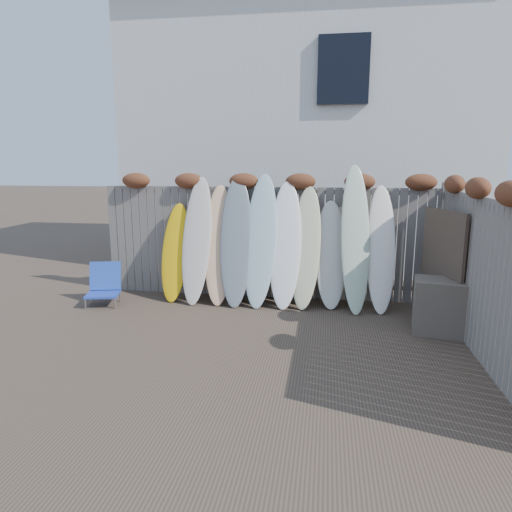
# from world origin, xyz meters

# --- Properties ---
(ground) EXTENTS (80.00, 80.00, 0.00)m
(ground) POSITION_xyz_m (0.00, 0.00, 0.00)
(ground) COLOR #493A2D
(back_fence) EXTENTS (6.05, 0.28, 2.24)m
(back_fence) POSITION_xyz_m (0.06, 2.39, 1.18)
(back_fence) COLOR slate
(back_fence) RESTS_ON ground
(right_fence) EXTENTS (0.28, 4.40, 2.24)m
(right_fence) POSITION_xyz_m (2.99, 0.25, 1.14)
(right_fence) COLOR slate
(right_fence) RESTS_ON ground
(house) EXTENTS (8.50, 5.50, 6.33)m
(house) POSITION_xyz_m (0.50, 6.50, 3.20)
(house) COLOR silver
(house) RESTS_ON ground
(beach_chair) EXTENTS (0.65, 0.68, 0.71)m
(beach_chair) POSITION_xyz_m (-2.73, 1.54, 0.33)
(beach_chair) COLOR #223CAB
(beach_chair) RESTS_ON ground
(wooden_crate) EXTENTS (0.75, 0.66, 0.79)m
(wooden_crate) POSITION_xyz_m (2.69, 0.96, 0.39)
(wooden_crate) COLOR #443A33
(wooden_crate) RESTS_ON ground
(lattice_panel) EXTENTS (0.35, 1.14, 1.74)m
(lattice_panel) POSITION_xyz_m (2.78, 1.33, 0.87)
(lattice_panel) COLOR #423628
(lattice_panel) RESTS_ON ground
(surfboard_0) EXTENTS (0.55, 0.66, 1.72)m
(surfboard_0) POSITION_xyz_m (-1.58, 2.00, 0.86)
(surfboard_0) COLOR #FFBD07
(surfboard_0) RESTS_ON ground
(surfboard_1) EXTENTS (0.56, 0.80, 2.19)m
(surfboard_1) POSITION_xyz_m (-1.17, 1.96, 1.09)
(surfboard_1) COLOR beige
(surfboard_1) RESTS_ON ground
(surfboard_2) EXTENTS (0.57, 0.77, 2.04)m
(surfboard_2) POSITION_xyz_m (-0.78, 1.98, 1.02)
(surfboard_2) COLOR tan
(surfboard_2) RESTS_ON ground
(surfboard_3) EXTENTS (0.61, 0.81, 2.19)m
(surfboard_3) POSITION_xyz_m (-0.46, 1.94, 1.09)
(surfboard_3) COLOR slate
(surfboard_3) RESTS_ON ground
(surfboard_4) EXTENTS (0.61, 0.83, 2.24)m
(surfboard_4) POSITION_xyz_m (-0.04, 1.96, 1.12)
(surfboard_4) COLOR #ABD0D7
(surfboard_4) RESTS_ON ground
(surfboard_5) EXTENTS (0.55, 0.75, 2.11)m
(surfboard_5) POSITION_xyz_m (0.38, 1.95, 1.06)
(surfboard_5) COLOR white
(surfboard_5) RESTS_ON ground
(surfboard_6) EXTENTS (0.56, 0.76, 2.04)m
(surfboard_6) POSITION_xyz_m (0.73, 1.97, 1.02)
(surfboard_6) COLOR beige
(surfboard_6) RESTS_ON ground
(surfboard_7) EXTENTS (0.58, 0.69, 1.79)m
(surfboard_7) POSITION_xyz_m (1.16, 2.03, 0.90)
(surfboard_7) COLOR silver
(surfboard_7) RESTS_ON ground
(surfboard_8) EXTENTS (0.55, 0.88, 2.40)m
(surfboard_8) POSITION_xyz_m (1.54, 1.91, 1.20)
(surfboard_8) COLOR beige
(surfboard_8) RESTS_ON ground
(surfboard_9) EXTENTS (0.49, 0.75, 2.06)m
(surfboard_9) POSITION_xyz_m (1.96, 1.95, 1.03)
(surfboard_9) COLOR white
(surfboard_9) RESTS_ON ground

